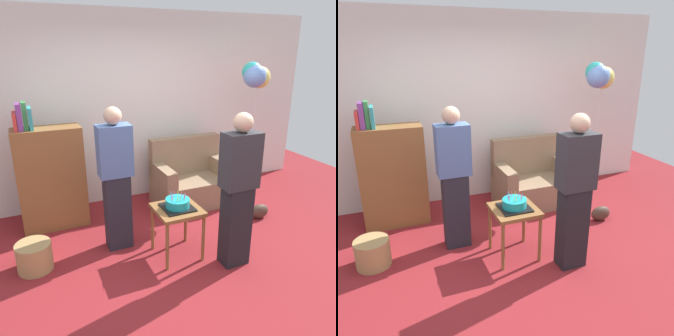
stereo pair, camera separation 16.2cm
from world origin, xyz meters
TOP-DOWN VIEW (x-y plane):
  - ground_plane at (0.00, 0.00)m, footprint 8.00×8.00m
  - wall_back at (0.00, 2.05)m, footprint 6.00×0.10m
  - couch at (0.70, 1.44)m, footprint 1.10×0.70m
  - bookshelf at (-1.24, 1.51)m, footprint 0.80×0.36m
  - side_table at (-0.08, 0.27)m, footprint 0.48×0.48m
  - birthday_cake at (-0.08, 0.27)m, footprint 0.32×0.32m
  - person_blowing_candles at (-0.62, 0.71)m, footprint 0.36×0.22m
  - person_holding_cake at (0.42, -0.10)m, footprint 0.36×0.22m
  - wicker_basket at (-1.55, 0.63)m, footprint 0.36×0.36m
  - handbag at (1.31, 0.59)m, footprint 0.28×0.14m
  - balloon_bunch at (1.56, 1.24)m, footprint 0.48×0.42m

SIDE VIEW (x-z plane):
  - ground_plane at x=0.00m, z-range 0.00..0.00m
  - handbag at x=1.31m, z-range 0.00..0.20m
  - wicker_basket at x=-1.55m, z-range 0.00..0.30m
  - couch at x=0.70m, z-range -0.14..0.82m
  - side_table at x=-0.08m, z-range 0.20..0.78m
  - birthday_cake at x=-0.08m, z-range 0.54..0.71m
  - bookshelf at x=-1.24m, z-range -0.13..1.48m
  - person_blowing_candles at x=-0.62m, z-range 0.02..1.65m
  - person_holding_cake at x=0.42m, z-range 0.02..1.65m
  - wall_back at x=0.00m, z-range 0.00..2.70m
  - balloon_bunch at x=1.56m, z-range 0.82..2.85m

